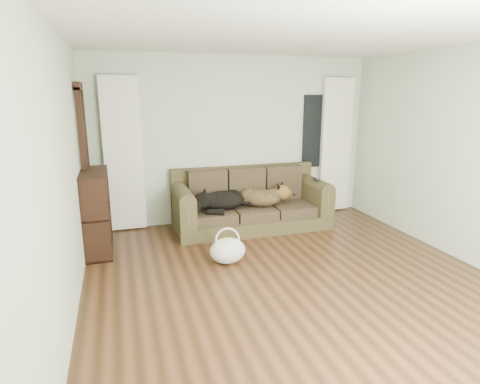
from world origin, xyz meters
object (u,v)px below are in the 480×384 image
object	(u,v)px
tote_bag	(228,251)
bookshelf	(97,215)
sofa	(252,199)
dog_black_lab	(221,201)
dog_shepherd	(262,196)

from	to	relation	value
tote_bag	bookshelf	distance (m)	1.78
sofa	dog_black_lab	world-z (taller)	sofa
tote_bag	bookshelf	bearing A→B (deg)	150.10
dog_shepherd	bookshelf	world-z (taller)	bookshelf
sofa	bookshelf	bearing A→B (deg)	-171.95
dog_shepherd	bookshelf	distance (m)	2.40
dog_shepherd	sofa	bearing A→B (deg)	17.65
dog_black_lab	tote_bag	world-z (taller)	dog_black_lab
dog_shepherd	tote_bag	size ratio (longest dim) A/B	1.48
sofa	tote_bag	size ratio (longest dim) A/B	5.31
dog_black_lab	tote_bag	bearing A→B (deg)	-102.11
sofa	dog_shepherd	world-z (taller)	sofa
sofa	dog_black_lab	bearing A→B (deg)	-172.33
sofa	dog_shepherd	size ratio (longest dim) A/B	3.58
tote_bag	bookshelf	size ratio (longest dim) A/B	0.41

